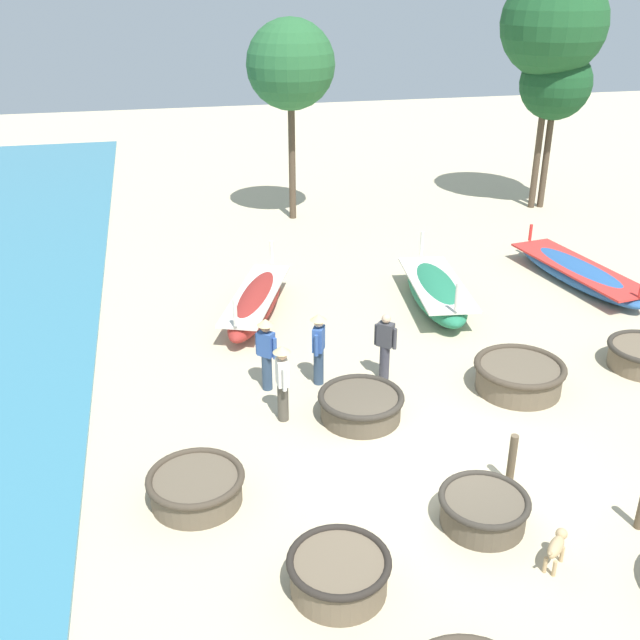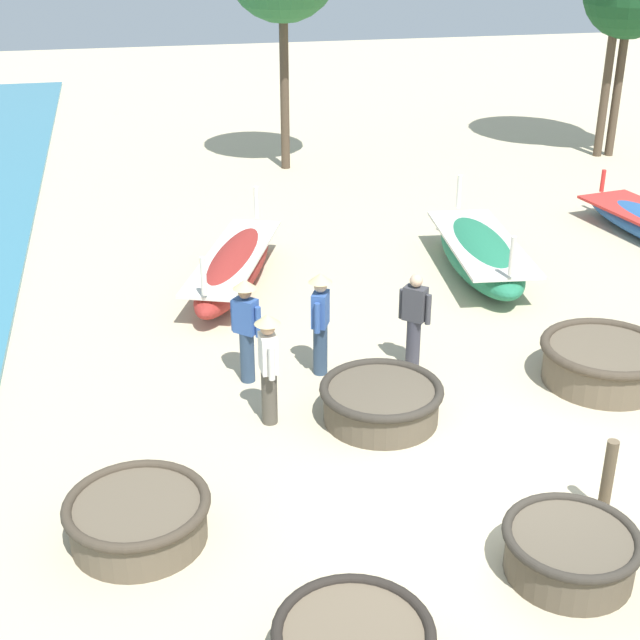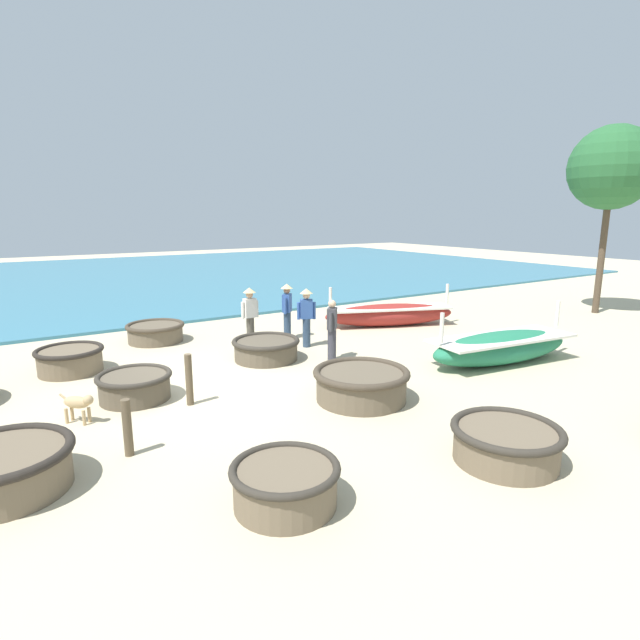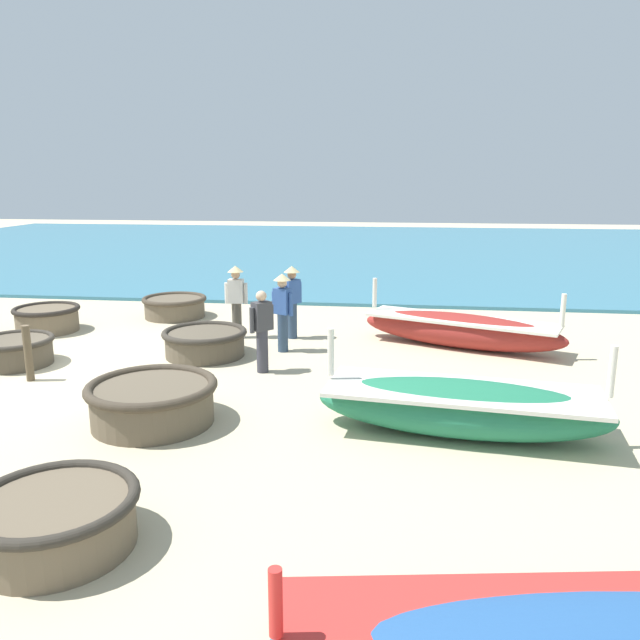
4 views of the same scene
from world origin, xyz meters
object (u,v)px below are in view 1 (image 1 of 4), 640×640
(tree_tall_back, at_px, (554,24))
(coracle_weathered, at_px, (519,375))
(long_boat_white_hull, at_px, (578,273))
(dog, at_px, (557,546))
(fisherman_by_coracle, at_px, (266,350))
(tree_right_mid, at_px, (556,85))
(fisherman_hauling, at_px, (282,378))
(coracle_far_left, at_px, (361,405))
(long_boat_green_hull, at_px, (436,292))
(mooring_post_mid_beach, at_px, (512,461))
(fisherman_standing_right, at_px, (385,345))
(tree_center, at_px, (291,65))
(long_boat_red_hull, at_px, (256,302))
(coracle_front_right, at_px, (196,487))
(coracle_front_left, at_px, (339,573))
(coracle_nearest, at_px, (483,509))
(fisherman_with_hat, at_px, (319,344))

(tree_tall_back, bearing_deg, coracle_weathered, -118.19)
(long_boat_white_hull, height_order, dog, long_boat_white_hull)
(fisherman_by_coracle, relative_size, tree_right_mid, 0.29)
(coracle_weathered, relative_size, fisherman_hauling, 1.17)
(coracle_far_left, height_order, tree_right_mid, tree_right_mid)
(long_boat_green_hull, distance_m, mooring_post_mid_beach, 7.69)
(coracle_weathered, xyz_separation_m, fisherman_by_coracle, (-5.26, 1.22, 0.60))
(coracle_weathered, height_order, dog, coracle_weathered)
(fisherman_by_coracle, bearing_deg, fisherman_standing_right, -2.79)
(fisherman_by_coracle, bearing_deg, tree_tall_back, 43.18)
(tree_center, bearing_deg, long_boat_green_hull, -75.01)
(long_boat_red_hull, bearing_deg, dog, -72.53)
(coracle_far_left, bearing_deg, coracle_front_right, -150.93)
(coracle_far_left, relative_size, fisherman_hauling, 1.04)
(fisherman_standing_right, relative_size, tree_tall_back, 0.19)
(dog, bearing_deg, tree_center, 91.94)
(coracle_far_left, xyz_separation_m, coracle_weathered, (3.60, 0.33, 0.05))
(coracle_front_right, distance_m, tree_right_mid, 20.66)
(coracle_front_left, relative_size, coracle_weathered, 0.78)
(fisherman_by_coracle, bearing_deg, tree_center, 76.59)
(coracle_nearest, height_order, fisherman_with_hat, fisherman_with_hat)
(fisherman_hauling, bearing_deg, long_boat_white_hull, 28.71)
(coracle_far_left, height_order, mooring_post_mid_beach, mooring_post_mid_beach)
(long_boat_green_hull, bearing_deg, tree_right_mid, 47.51)
(dog, height_order, tree_tall_back, tree_tall_back)
(coracle_front_right, bearing_deg, coracle_nearest, -19.58)
(fisherman_by_coracle, bearing_deg, coracle_nearest, -61.47)
(fisherman_with_hat, bearing_deg, long_boat_red_hull, 102.37)
(tree_right_mid, bearing_deg, fisherman_with_hat, -134.92)
(coracle_weathered, relative_size, long_boat_red_hull, 0.44)
(long_boat_white_hull, xyz_separation_m, tree_tall_back, (2.22, 7.20, 6.17))
(long_boat_green_hull, bearing_deg, tree_tall_back, 49.03)
(coracle_front_right, distance_m, mooring_post_mid_beach, 5.46)
(long_boat_white_hull, height_order, fisherman_standing_right, fisherman_standing_right)
(coracle_far_left, distance_m, mooring_post_mid_beach, 3.32)
(coracle_front_left, distance_m, long_boat_green_hull, 10.53)
(fisherman_with_hat, bearing_deg, tree_center, 81.88)
(coracle_front_left, xyz_separation_m, fisherman_by_coracle, (-0.11, 5.94, 0.63))
(fisherman_standing_right, xyz_separation_m, tree_tall_back, (9.31, 11.29, 5.64))
(coracle_nearest, distance_m, coracle_front_left, 2.79)
(coracle_front_left, bearing_deg, coracle_front_right, 127.00)
(coracle_front_right, bearing_deg, fisherman_by_coracle, 62.88)
(coracle_nearest, height_order, long_boat_red_hull, long_boat_red_hull)
(long_boat_red_hull, relative_size, dog, 8.22)
(long_boat_green_hull, relative_size, fisherman_with_hat, 2.58)
(coracle_far_left, distance_m, tree_tall_back, 17.45)
(long_boat_red_hull, distance_m, fisherman_by_coracle, 3.81)
(long_boat_red_hull, bearing_deg, fisherman_standing_right, -59.56)
(coracle_front_right, height_order, coracle_far_left, coracle_far_left)
(coracle_front_right, bearing_deg, tree_right_mid, 46.15)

